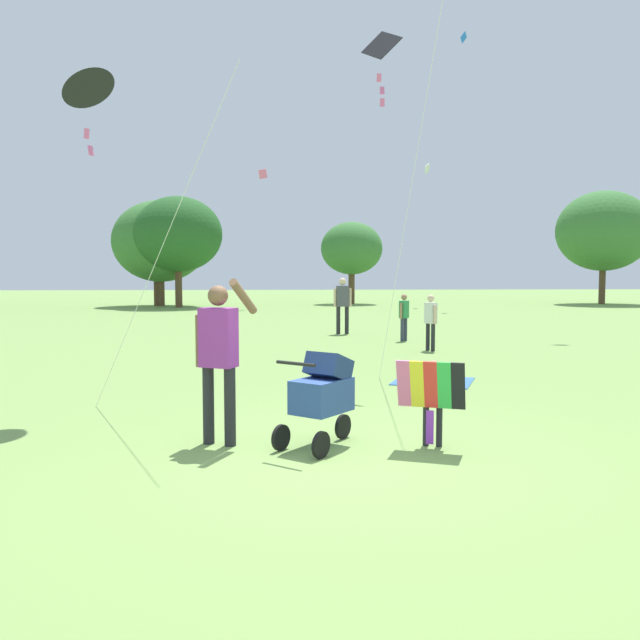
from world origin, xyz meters
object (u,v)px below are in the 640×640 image
object	(u,v)px
picnic_blanket	(433,381)
kite_orange_delta	(383,61)
person_kid_running	(404,313)
child_with_butterfly_kite	(432,393)
stroller	(323,391)
kite_adult_black	(89,90)
person_adult_flyer	(219,349)
person_couple_left	(431,318)
person_back_turned	(343,301)

from	to	relation	value
picnic_blanket	kite_orange_delta	bearing A→B (deg)	158.46
kite_orange_delta	picnic_blanket	distance (m)	5.52
kite_orange_delta	picnic_blanket	bearing A→B (deg)	-21.54
kite_orange_delta	person_kid_running	world-z (taller)	kite_orange_delta
child_with_butterfly_kite	kite_orange_delta	distance (m)	6.67
stroller	picnic_blanket	distance (m)	4.68
stroller	kite_adult_black	bearing A→B (deg)	142.90
child_with_butterfly_kite	person_adult_flyer	xyz separation A→B (m)	(-2.30, 0.26, 0.46)
kite_adult_black	person_kid_running	distance (m)	10.94
stroller	kite_orange_delta	distance (m)	6.71
person_couple_left	person_kid_running	distance (m)	2.25
child_with_butterfly_kite	person_adult_flyer	world-z (taller)	person_adult_flyer
child_with_butterfly_kite	kite_adult_black	bearing A→B (deg)	150.18
stroller	picnic_blanket	xyz separation A→B (m)	(2.16, 4.11, -0.60)
stroller	person_couple_left	size ratio (longest dim) A/B	0.77
child_with_butterfly_kite	person_kid_running	distance (m)	11.02
person_couple_left	picnic_blanket	distance (m)	4.58
kite_adult_black	picnic_blanket	world-z (taller)	kite_adult_black
child_with_butterfly_kite	picnic_blanket	xyz separation A→B (m)	(0.99, 4.23, -0.58)
stroller	kite_orange_delta	bearing A→B (deg)	73.54
kite_orange_delta	person_kid_running	size ratio (longest dim) A/B	4.79
kite_adult_black	person_back_turned	bearing A→B (deg)	67.23
person_kid_running	person_adult_flyer	bearing A→B (deg)	-110.67
person_back_turned	picnic_blanket	xyz separation A→B (m)	(0.75, -8.75, -0.99)
child_with_butterfly_kite	person_couple_left	size ratio (longest dim) A/B	0.72
person_adult_flyer	person_kid_running	xyz separation A→B (m)	(4.01, 10.62, -0.30)
person_couple_left	person_kid_running	size ratio (longest dim) A/B	1.05
child_with_butterfly_kite	person_couple_left	xyz separation A→B (m)	(1.93, 8.64, 0.20)
kite_adult_black	person_back_turned	size ratio (longest dim) A/B	2.74
kite_adult_black	kite_orange_delta	distance (m)	4.97
child_with_butterfly_kite	person_kid_running	size ratio (longest dim) A/B	0.76
kite_orange_delta	person_kid_running	distance (m)	8.04
person_back_turned	stroller	bearing A→B (deg)	-96.26
person_adult_flyer	person_back_turned	bearing A→B (deg)	78.72
kite_orange_delta	kite_adult_black	bearing A→B (deg)	-153.58
person_couple_left	person_kid_running	xyz separation A→B (m)	(-0.22, 2.24, -0.04)
person_couple_left	picnic_blanket	xyz separation A→B (m)	(-0.94, -4.41, -0.78)
child_with_butterfly_kite	kite_orange_delta	bearing A→B (deg)	88.20
person_back_turned	picnic_blanket	distance (m)	8.84
person_kid_running	stroller	bearing A→B (deg)	-104.99
stroller	picnic_blanket	size ratio (longest dim) A/B	0.80
kite_adult_black	stroller	bearing A→B (deg)	-37.10
person_back_turned	person_couple_left	bearing A→B (deg)	-68.71
stroller	kite_orange_delta	world-z (taller)	kite_orange_delta
person_couple_left	child_with_butterfly_kite	bearing A→B (deg)	-102.61
person_couple_left	kite_adult_black	bearing A→B (deg)	-134.52
person_adult_flyer	person_kid_running	bearing A→B (deg)	69.33
person_adult_flyer	picnic_blanket	xyz separation A→B (m)	(3.28, 3.97, -1.04)
child_with_butterfly_kite	person_kid_running	world-z (taller)	person_kid_running
stroller	person_couple_left	xyz separation A→B (m)	(3.10, 8.53, 0.18)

